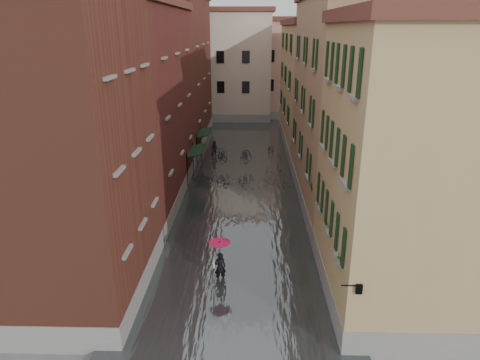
# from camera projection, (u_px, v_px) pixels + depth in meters

# --- Properties ---
(ground) EXTENTS (120.00, 120.00, 0.00)m
(ground) POSITION_uv_depth(u_px,v_px,m) (236.00, 269.00, 21.22)
(ground) COLOR #515254
(ground) RESTS_ON ground
(floodwater) EXTENTS (10.00, 60.00, 0.20)m
(floodwater) POSITION_uv_depth(u_px,v_px,m) (242.00, 179.00, 33.41)
(floodwater) COLOR #484F50
(floodwater) RESTS_ON ground
(building_left_near) EXTENTS (6.00, 8.00, 13.00)m
(building_left_near) POSITION_uv_depth(u_px,v_px,m) (62.00, 153.00, 17.31)
(building_left_near) COLOR brown
(building_left_near) RESTS_ON ground
(building_left_mid) EXTENTS (6.00, 14.00, 12.50)m
(building_left_mid) POSITION_uv_depth(u_px,v_px,m) (133.00, 110.00, 27.74)
(building_left_mid) COLOR #57271B
(building_left_mid) RESTS_ON ground
(building_left_far) EXTENTS (6.00, 16.00, 14.00)m
(building_left_far) POSITION_uv_depth(u_px,v_px,m) (173.00, 74.00, 41.60)
(building_left_far) COLOR brown
(building_left_far) RESTS_ON ground
(building_right_near) EXTENTS (6.00, 8.00, 11.50)m
(building_right_near) POSITION_uv_depth(u_px,v_px,m) (408.00, 174.00, 17.22)
(building_right_near) COLOR tan
(building_right_near) RESTS_ON ground
(building_right_mid) EXTENTS (6.00, 14.00, 13.00)m
(building_right_mid) POSITION_uv_depth(u_px,v_px,m) (350.00, 107.00, 27.32)
(building_right_mid) COLOR #967A5B
(building_right_mid) RESTS_ON ground
(building_right_far) EXTENTS (6.00, 16.00, 11.50)m
(building_right_far) POSITION_uv_depth(u_px,v_px,m) (316.00, 87.00, 41.68)
(building_right_far) COLOR tan
(building_right_far) RESTS_ON ground
(building_end_cream) EXTENTS (12.00, 9.00, 13.00)m
(building_end_cream) POSITION_uv_depth(u_px,v_px,m) (223.00, 67.00, 54.84)
(building_end_cream) COLOR beige
(building_end_cream) RESTS_ON ground
(building_end_pink) EXTENTS (10.00, 9.00, 12.00)m
(building_end_pink) POSITION_uv_depth(u_px,v_px,m) (292.00, 69.00, 56.68)
(building_end_pink) COLOR tan
(building_end_pink) RESTS_ON ground
(awning_near) EXTENTS (1.09, 3.27, 2.80)m
(awning_near) POSITION_uv_depth(u_px,v_px,m) (196.00, 151.00, 32.30)
(awning_near) COLOR black
(awning_near) RESTS_ON ground
(awning_far) EXTENTS (1.09, 3.30, 2.80)m
(awning_far) POSITION_uv_depth(u_px,v_px,m) (204.00, 133.00, 37.67)
(awning_far) COLOR black
(awning_far) RESTS_ON ground
(wall_lantern) EXTENTS (0.71, 0.22, 0.35)m
(wall_lantern) POSITION_uv_depth(u_px,v_px,m) (358.00, 288.00, 14.45)
(wall_lantern) COLOR black
(wall_lantern) RESTS_ON ground
(window_planters) EXTENTS (0.59, 8.60, 0.84)m
(window_planters) POSITION_uv_depth(u_px,v_px,m) (327.00, 210.00, 19.34)
(window_planters) COLOR #9A6332
(window_planters) RESTS_ON ground
(pedestrian_main) EXTENTS (1.03, 1.03, 2.06)m
(pedestrian_main) POSITION_uv_depth(u_px,v_px,m) (220.00, 257.00, 19.75)
(pedestrian_main) COLOR black
(pedestrian_main) RESTS_ON ground
(pedestrian_far) EXTENTS (0.80, 0.63, 1.58)m
(pedestrian_far) POSITION_uv_depth(u_px,v_px,m) (215.00, 149.00, 39.12)
(pedestrian_far) COLOR black
(pedestrian_far) RESTS_ON ground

